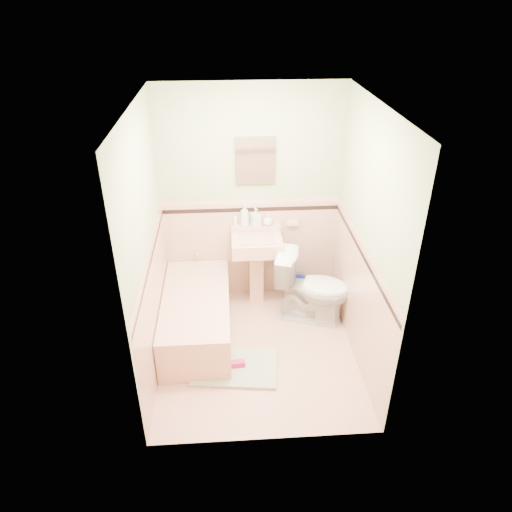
{
  "coord_description": "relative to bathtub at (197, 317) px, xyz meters",
  "views": [
    {
      "loc": [
        -0.28,
        -3.76,
        3.33
      ],
      "look_at": [
        0.0,
        0.25,
        1.0
      ],
      "focal_mm": 33.19,
      "sensor_mm": 36.0,
      "label": 1
    }
  ],
  "objects": [
    {
      "name": "sink_faucet",
      "position": [
        0.68,
        0.67,
        0.72
      ],
      "size": [
        0.02,
        0.02,
        0.1
      ],
      "primitive_type": "cylinder",
      "color": "silver",
      "rests_on": "sink"
    },
    {
      "name": "ceiling",
      "position": [
        0.63,
        -0.33,
        2.27
      ],
      "size": [
        2.2,
        2.2,
        0.0
      ],
      "primitive_type": "plane",
      "rotation": [
        3.14,
        0.0,
        0.0
      ],
      "color": "white",
      "rests_on": "ground"
    },
    {
      "name": "cap_right",
      "position": [
        1.61,
        -0.33,
        1.0
      ],
      "size": [
        0.0,
        2.2,
        2.2
      ],
      "primitive_type": "plane",
      "rotation": [
        1.57,
        0.0,
        -1.57
      ],
      "color": "#E1A391",
      "rests_on": "ground"
    },
    {
      "name": "soap_bottle_left",
      "position": [
        0.56,
        0.71,
        0.85
      ],
      "size": [
        0.11,
        0.11,
        0.26
      ],
      "primitive_type": "imported",
      "rotation": [
        0.0,
        0.0,
        0.07
      ],
      "color": "#B2B2B2",
      "rests_on": "sink"
    },
    {
      "name": "shoe",
      "position": [
        0.42,
        -0.57,
        -0.16
      ],
      "size": [
        0.15,
        0.08,
        0.06
      ],
      "primitive_type": "cube",
      "rotation": [
        0.0,
        0.0,
        0.09
      ],
      "color": "#BF1E59",
      "rests_on": "bath_mat"
    },
    {
      "name": "wall_left",
      "position": [
        -0.37,
        -0.33,
        1.02
      ],
      "size": [
        0.0,
        2.5,
        2.5
      ],
      "primitive_type": "plane",
      "rotation": [
        1.57,
        0.0,
        1.57
      ],
      "color": "beige",
      "rests_on": "ground"
    },
    {
      "name": "sink",
      "position": [
        0.68,
        0.53,
        0.21
      ],
      "size": [
        0.56,
        0.48,
        0.88
      ],
      "primitive_type": null,
      "color": "#DCA28A",
      "rests_on": "floor"
    },
    {
      "name": "soap_dish",
      "position": [
        1.1,
        0.73,
        0.72
      ],
      "size": [
        0.13,
        0.08,
        0.04
      ],
      "primitive_type": "cube",
      "color": "#DCA28A",
      "rests_on": "wall_back"
    },
    {
      "name": "accent_left",
      "position": [
        -0.35,
        -0.33,
        0.89
      ],
      "size": [
        0.0,
        2.2,
        2.2
      ],
      "primitive_type": "plane",
      "rotation": [
        1.57,
        0.0,
        1.57
      ],
      "color": "black",
      "rests_on": "ground"
    },
    {
      "name": "bathtub",
      "position": [
        0.0,
        0.0,
        0.0
      ],
      "size": [
        0.7,
        1.5,
        0.45
      ],
      "primitive_type": "cube",
      "color": "#DCA28A",
      "rests_on": "floor"
    },
    {
      "name": "accent_back",
      "position": [
        0.63,
        0.75,
        0.9
      ],
      "size": [
        2.0,
        0.0,
        2.0
      ],
      "primitive_type": "plane",
      "rotation": [
        1.57,
        0.0,
        0.0
      ],
      "color": "black",
      "rests_on": "ground"
    },
    {
      "name": "accent_front",
      "position": [
        0.63,
        -1.41,
        0.9
      ],
      "size": [
        2.0,
        0.0,
        2.0
      ],
      "primitive_type": "plane",
      "rotation": [
        -1.57,
        0.0,
        0.0
      ],
      "color": "black",
      "rests_on": "ground"
    },
    {
      "name": "cap_back",
      "position": [
        0.63,
        0.75,
        0.99
      ],
      "size": [
        2.0,
        0.0,
        2.0
      ],
      "primitive_type": "plane",
      "rotation": [
        1.57,
        0.0,
        0.0
      ],
      "color": "#E1A391",
      "rests_on": "ground"
    },
    {
      "name": "wainscot_right",
      "position": [
        1.62,
        -0.33,
        0.38
      ],
      "size": [
        0.0,
        2.2,
        2.2
      ],
      "primitive_type": "plane",
      "rotation": [
        1.57,
        0.0,
        -1.57
      ],
      "color": "#E4AF98",
      "rests_on": "ground"
    },
    {
      "name": "cap_left",
      "position": [
        -0.35,
        -0.33,
        1.0
      ],
      "size": [
        0.0,
        2.2,
        2.2
      ],
      "primitive_type": "plane",
      "rotation": [
        1.57,
        0.0,
        1.57
      ],
      "color": "#E1A391",
      "rests_on": "ground"
    },
    {
      "name": "cap_front",
      "position": [
        0.63,
        -1.41,
        0.99
      ],
      "size": [
        2.0,
        0.0,
        2.0
      ],
      "primitive_type": "plane",
      "rotation": [
        -1.57,
        0.0,
        0.0
      ],
      "color": "#E1A391",
      "rests_on": "ground"
    },
    {
      "name": "soap_bottle_right",
      "position": [
        0.82,
        0.71,
        0.79
      ],
      "size": [
        0.14,
        0.14,
        0.14
      ],
      "primitive_type": "imported",
      "rotation": [
        0.0,
        0.0,
        0.37
      ],
      "color": "#B2B2B2",
      "rests_on": "sink"
    },
    {
      "name": "wall_front",
      "position": [
        0.63,
        -1.43,
        1.02
      ],
      "size": [
        2.5,
        0.0,
        2.5
      ],
      "primitive_type": "plane",
      "rotation": [
        -1.57,
        0.0,
        0.0
      ],
      "color": "beige",
      "rests_on": "ground"
    },
    {
      "name": "wainscot_front",
      "position": [
        0.63,
        -1.42,
        0.38
      ],
      "size": [
        2.0,
        0.0,
        2.0
      ],
      "primitive_type": "plane",
      "rotation": [
        -1.57,
        0.0,
        0.0
      ],
      "color": "#E4AF98",
      "rests_on": "ground"
    },
    {
      "name": "tub_faucet",
      "position": [
        0.0,
        0.72,
        0.41
      ],
      "size": [
        0.04,
        0.12,
        0.04
      ],
      "primitive_type": "cylinder",
      "rotation": [
        1.57,
        0.0,
        0.0
      ],
      "color": "silver",
      "rests_on": "wall_back"
    },
    {
      "name": "wall_back",
      "position": [
        0.63,
        0.77,
        1.02
      ],
      "size": [
        2.5,
        0.0,
        2.5
      ],
      "primitive_type": "plane",
      "rotation": [
        1.57,
        0.0,
        0.0
      ],
      "color": "beige",
      "rests_on": "ground"
    },
    {
      "name": "accent_right",
      "position": [
        1.61,
        -0.33,
        0.89
      ],
      "size": [
        0.0,
        2.2,
        2.2
      ],
      "primitive_type": "plane",
      "rotation": [
        1.57,
        0.0,
        -1.57
      ],
      "color": "black",
      "rests_on": "ground"
    },
    {
      "name": "wall_right",
      "position": [
        1.63,
        -0.33,
        1.02
      ],
      "size": [
        0.0,
        2.5,
        2.5
      ],
      "primitive_type": "plane",
      "rotation": [
        1.57,
        0.0,
        -1.57
      ],
      "color": "beige",
      "rests_on": "ground"
    },
    {
      "name": "medicine_cabinet",
      "position": [
        0.68,
        0.74,
        1.47
      ],
      "size": [
        0.39,
        0.04,
        0.48
      ],
      "primitive_type": "cube",
      "color": "white",
      "rests_on": "wall_back"
    },
    {
      "name": "bath_mat",
      "position": [
        0.39,
        -0.57,
        -0.21
      ],
      "size": [
        0.89,
        0.65,
        0.03
      ],
      "primitive_type": "cube",
      "rotation": [
        0.0,
        0.0,
        -0.12
      ],
      "color": "gray",
      "rests_on": "floor"
    },
    {
      "name": "wainscot_left",
      "position": [
        -0.36,
        -0.33,
        0.38
      ],
      "size": [
        0.0,
        2.2,
        2.2
      ],
      "primitive_type": "plane",
      "rotation": [
        1.57,
        0.0,
        1.57
      ],
      "color": "#E4AF98",
      "rests_on": "ground"
    },
    {
      "name": "wainscot_back",
      "position": [
        0.63,
        0.76,
        0.38
      ],
      "size": [
        2.0,
        0.0,
        2.0
      ],
      "primitive_type": "plane",
      "rotation": [
        1.57,
        0.0,
        0.0
      ],
      "color": "#E4AF98",
      "rests_on": "ground"
    },
    {
      "name": "toilet",
      "position": [
        1.28,
        0.2,
        0.18
      ],
      "size": [
        0.91,
        0.69,
        0.82
      ],
      "primitive_type": "imported",
      "rotation": [
        0.0,
        0.0,
        1.24
      ],
      "color": "white",
      "rests_on": "floor"
    },
    {
      "name": "soap_bottle_mid",
      "position": [
        0.68,
        0.71,
        0.82
      ],
      "size": [
        0.13,
        0.13,
        0.22
      ],
      "primitive_type": "imported",
      "rotation": [
        0.0,
        0.0,
        0.4
      ],
      "color": "#B2B2B2",
      "rests_on": "sink"
    },
    {
      "name": "tube",
      "position": [
        0.45,
        0.71,
        0.77
      ],
      "size": [
        0.04,
        0.04,
        0.12
      ],
      "primitive_type": "cylinder",
      "rotation": [
        0.0,
        0.0,
        0.19
      ],
      "color": "white",
      "rests_on": "sink"
    },
    {
      "name": "bucket",
      "position": [
        1.16,
        0.67,
        -0.11
      ],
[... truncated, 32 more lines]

